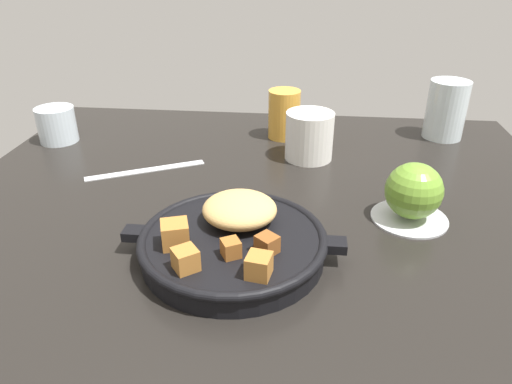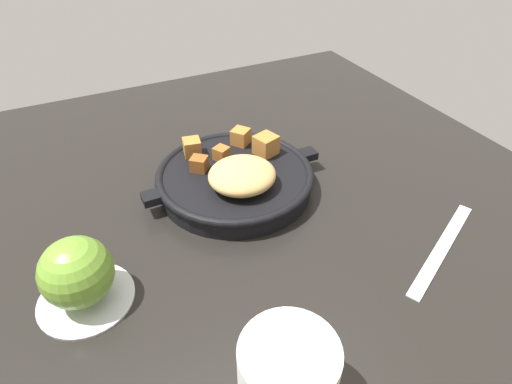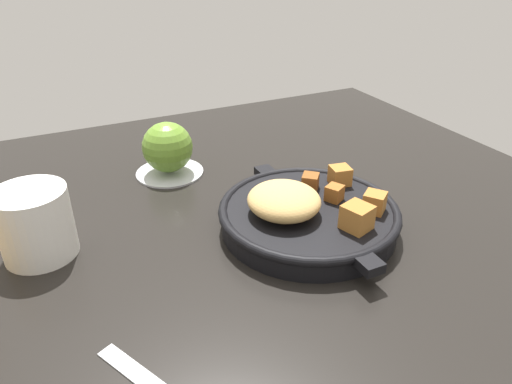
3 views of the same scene
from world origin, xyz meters
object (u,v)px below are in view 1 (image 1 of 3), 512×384
cast_iron_skillet (233,240)px  ceramic_mug_white (309,136)px  red_apple (414,191)px  water_glass_short (57,125)px  water_glass_tall (446,110)px  butter_knife (146,170)px  juice_glass_amber (284,114)px

cast_iron_skillet → ceramic_mug_white: (9.05, 31.24, 1.94)cm
red_apple → water_glass_short: size_ratio=1.08×
water_glass_tall → water_glass_short: water_glass_tall is taller
cast_iron_skillet → butter_knife: cast_iron_skillet is taller
water_glass_tall → ceramic_mug_white: (-26.50, -13.29, -1.42)cm
red_apple → ceramic_mug_white: size_ratio=0.92×
cast_iron_skillet → butter_knife: bearing=129.1°
red_apple → cast_iron_skillet: bearing=-154.4°
water_glass_tall → red_apple: bearing=-110.0°
cast_iron_skillet → water_glass_short: 52.49cm
ceramic_mug_white → butter_knife: bearing=-163.0°
butter_knife → water_glass_tall: 58.52cm
butter_knife → cast_iron_skillet: bearing=-77.5°
water_glass_short → ceramic_mug_white: 48.75cm
red_apple → juice_glass_amber: juice_glass_amber is taller
cast_iron_skillet → butter_knife: (-18.52, 22.81, -2.14)cm
butter_knife → juice_glass_amber: 29.50cm
cast_iron_skillet → water_glass_short: bearing=139.0°
cast_iron_skillet → butter_knife: size_ratio=1.36×
cast_iron_skillet → red_apple: size_ratio=3.50×
cast_iron_skillet → water_glass_short: water_glass_short is taller
cast_iron_skillet → water_glass_tall: 57.08cm
butter_knife → ceramic_mug_white: (27.56, 8.43, 4.08)cm
juice_glass_amber → cast_iron_skillet: bearing=-95.6°
water_glass_tall → cast_iron_skillet: bearing=-128.6°
red_apple → juice_glass_amber: size_ratio=0.83×
cast_iron_skillet → ceramic_mug_white: ceramic_mug_white is taller
red_apple → butter_knife: 43.70cm
ceramic_mug_white → cast_iron_skillet: bearing=-106.1°
red_apple → water_glass_short: red_apple is taller
red_apple → ceramic_mug_white: 24.64cm
red_apple → water_glass_tall: water_glass_tall is taller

